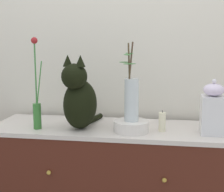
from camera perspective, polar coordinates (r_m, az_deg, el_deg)
The scene contains 7 objects.
wall_back at distance 2.20m, azimuth 1.25°, elevation 5.83°, with size 4.40×0.08×2.60m, color silver.
cat_sitting at distance 1.89m, azimuth -5.56°, elevation -0.39°, with size 0.23×0.40×0.42m.
vase_slim_green at distance 1.94m, azimuth -12.58°, elevation -1.28°, with size 0.06×0.04×0.51m.
bowl_porcelain at distance 1.86m, azimuth 3.28°, elevation -5.11°, with size 0.19×0.19×0.06m, color white.
vase_glass_clear at distance 1.82m, azimuth 3.29°, elevation -0.23°, with size 0.11×0.13×0.43m.
jar_lidded_porcelain at distance 1.87m, azimuth 16.65°, elevation -2.25°, with size 0.12×0.12×0.30m.
candle_pillar at distance 1.88m, azimuth 8.46°, elevation -4.36°, with size 0.04×0.04×0.12m.
Camera 1 is at (0.30, -1.88, 1.45)m, focal length 54.17 mm.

